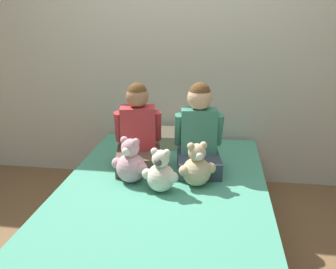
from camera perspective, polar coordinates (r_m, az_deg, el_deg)
name	(u,v)px	position (r m, az deg, el deg)	size (l,w,h in m)	color
ground_plane	(164,236)	(2.60, -0.60, -16.03)	(14.00, 14.00, 0.00)	brown
wall_behind_bed	(182,42)	(3.14, 2.22, 14.58)	(8.00, 0.06, 2.50)	beige
bed	(164,211)	(2.48, -0.62, -12.14)	(1.36, 1.89, 0.42)	#997F60
child_on_left	(138,135)	(2.57, -4.80, -0.13)	(0.39, 0.45, 0.61)	brown
child_on_right	(199,135)	(2.51, 4.97, -0.04)	(0.36, 0.41, 0.63)	#384251
teddy_bear_held_by_left_child	(131,163)	(2.37, -6.03, -4.63)	(0.25, 0.20, 0.31)	#DBA3B2
teddy_bear_held_by_right_child	(197,167)	(2.32, 4.62, -5.28)	(0.24, 0.19, 0.30)	#D1B78E
teddy_bear_between_children	(161,173)	(2.24, -1.19, -6.25)	(0.24, 0.18, 0.29)	silver
pillow_at_headboard	(177,138)	(3.05, 1.52, -0.57)	(0.59, 0.32, 0.11)	beige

